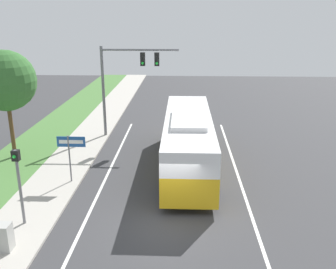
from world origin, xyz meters
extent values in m
plane|color=#38383A|center=(0.00, 0.00, 0.00)|extent=(80.00, 80.00, 0.00)
cube|color=#ADA89E|center=(-6.20, 0.00, 0.06)|extent=(2.80, 80.00, 0.12)
cube|color=silver|center=(-3.60, 0.00, 0.00)|extent=(0.14, 30.00, 0.01)
cube|color=silver|center=(3.60, 0.00, 0.00)|extent=(0.14, 30.00, 0.01)
cube|color=gold|center=(0.84, 6.21, 1.10)|extent=(2.58, 11.30, 1.43)
cube|color=white|center=(0.84, 6.21, 2.40)|extent=(2.58, 11.30, 1.17)
cube|color=black|center=(0.84, 6.21, 2.00)|extent=(2.62, 10.40, 0.89)
cube|color=white|center=(0.84, 5.37, 3.11)|extent=(1.81, 3.96, 0.24)
cylinder|color=black|center=(-0.40, 9.72, 0.54)|extent=(0.28, 1.08, 1.08)
cylinder|color=black|center=(2.08, 9.72, 0.54)|extent=(0.28, 1.08, 1.08)
cylinder|color=black|center=(-0.40, 2.71, 0.54)|extent=(0.28, 1.08, 1.08)
cylinder|color=black|center=(2.08, 2.71, 0.54)|extent=(0.28, 1.08, 1.08)
cylinder|color=slate|center=(-5.05, 11.72, 3.21)|extent=(0.20, 0.20, 6.42)
cylinder|color=slate|center=(-2.42, 11.72, 6.17)|extent=(5.27, 0.14, 0.14)
cube|color=black|center=(-2.24, 11.72, 5.55)|extent=(0.32, 0.28, 0.90)
sphere|color=#1ED838|center=(-2.24, 11.54, 5.30)|extent=(0.18, 0.18, 0.18)
cube|color=black|center=(-1.27, 11.72, 5.55)|extent=(0.32, 0.28, 0.90)
sphere|color=#1ED838|center=(-1.27, 11.54, 5.30)|extent=(0.18, 0.18, 0.18)
cylinder|color=slate|center=(-6.05, -0.38, 1.68)|extent=(0.12, 0.12, 3.37)
cube|color=black|center=(-6.05, -0.38, 3.15)|extent=(0.28, 0.24, 0.44)
sphere|color=#1ED838|center=(-6.05, -0.53, 3.15)|extent=(0.14, 0.14, 0.14)
cylinder|color=slate|center=(-5.27, 3.80, 1.31)|extent=(0.08, 0.08, 2.62)
cube|color=#19478C|center=(-5.12, 3.80, 2.29)|extent=(1.45, 0.03, 0.55)
cube|color=white|center=(-5.12, 3.78, 2.29)|extent=(1.24, 0.01, 0.19)
cube|color=#A8A8A3|center=(-6.04, -2.25, 0.64)|extent=(0.63, 0.52, 1.05)
cylinder|color=brown|center=(-9.78, 7.25, 1.91)|extent=(0.24, 0.24, 3.63)
sphere|color=#33662D|center=(-9.78, 7.25, 4.79)|extent=(3.54, 3.54, 3.54)
camera|label=1|loc=(0.51, -13.92, 8.44)|focal=40.00mm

